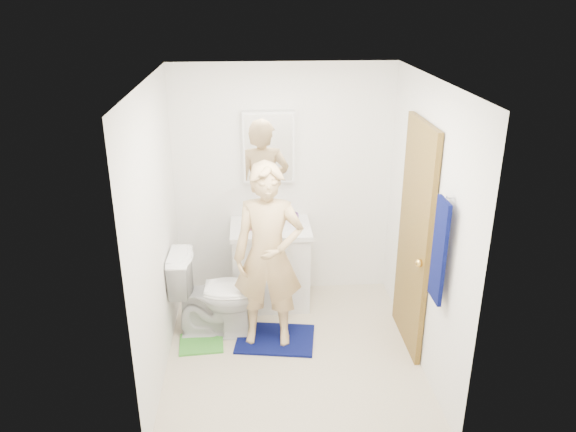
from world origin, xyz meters
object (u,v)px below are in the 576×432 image
object	(u,v)px
vanity_cabinet	(271,267)
medicine_cabinet	(269,147)
toilet	(217,293)
soap_dispenser	(253,220)
towel	(439,251)
man	(268,257)
toothbrush_cup	(293,217)

from	to	relation	value
vanity_cabinet	medicine_cabinet	bearing A→B (deg)	90.00
toilet	soap_dispenser	size ratio (longest dim) A/B	4.48
towel	man	distance (m)	1.50
vanity_cabinet	toothbrush_cup	world-z (taller)	toothbrush_cup
towel	toilet	size ratio (longest dim) A/B	0.96
toothbrush_cup	medicine_cabinet	bearing A→B (deg)	151.76
towel	man	xyz separation A→B (m)	(-1.23, 0.78, -0.38)
toilet	toothbrush_cup	size ratio (longest dim) A/B	7.18
towel	toothbrush_cup	distance (m)	1.88
towel	toothbrush_cup	size ratio (longest dim) A/B	6.87
medicine_cabinet	toothbrush_cup	size ratio (longest dim) A/B	6.01
toilet	toothbrush_cup	bearing A→B (deg)	-48.12
soap_dispenser	toothbrush_cup	world-z (taller)	soap_dispenser
toilet	soap_dispenser	xyz separation A→B (m)	(0.35, 0.48, 0.53)
toothbrush_cup	vanity_cabinet	bearing A→B (deg)	-156.40
vanity_cabinet	toilet	size ratio (longest dim) A/B	0.96
medicine_cabinet	toothbrush_cup	xyz separation A→B (m)	(0.23, -0.12, -0.70)
soap_dispenser	toilet	bearing A→B (deg)	-126.51
soap_dispenser	toothbrush_cup	bearing A→B (deg)	21.62
medicine_cabinet	soap_dispenser	world-z (taller)	medicine_cabinet
toilet	man	world-z (taller)	man
vanity_cabinet	man	distance (m)	0.85
towel	soap_dispenser	size ratio (longest dim) A/B	4.28
vanity_cabinet	soap_dispenser	xyz separation A→B (m)	(-0.17, -0.06, 0.54)
towel	soap_dispenser	bearing A→B (deg)	133.47
towel	medicine_cabinet	bearing A→B (deg)	124.61
toilet	vanity_cabinet	bearing A→B (deg)	-42.65
medicine_cabinet	vanity_cabinet	bearing A→B (deg)	-90.00
vanity_cabinet	soap_dispenser	world-z (taller)	soap_dispenser
towel	man	bearing A→B (deg)	147.60
toilet	towel	bearing A→B (deg)	-117.35
medicine_cabinet	man	world-z (taller)	medicine_cabinet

